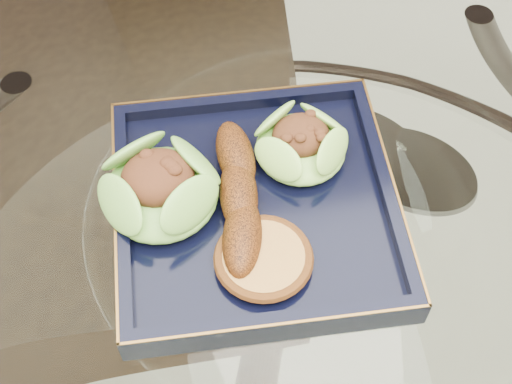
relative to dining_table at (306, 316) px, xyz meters
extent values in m
cylinder|color=white|center=(0.00, 0.00, 0.16)|extent=(1.10, 1.10, 0.01)
torus|color=black|center=(0.00, 0.00, 0.16)|extent=(1.13, 1.13, 0.02)
cylinder|color=black|center=(0.28, 0.28, -0.22)|extent=(0.04, 0.04, 0.75)
cylinder|color=black|center=(-0.28, 0.28, -0.22)|extent=(0.04, 0.04, 0.75)
cube|color=black|center=(-0.12, 0.34, -0.16)|extent=(0.43, 0.43, 0.04)
cylinder|color=black|center=(-0.30, 0.20, -0.39)|extent=(0.03, 0.03, 0.42)
cylinder|color=black|center=(0.03, 0.16, -0.39)|extent=(0.03, 0.03, 0.42)
cylinder|color=black|center=(-0.26, 0.53, -0.39)|extent=(0.03, 0.03, 0.42)
cylinder|color=black|center=(0.07, 0.49, -0.39)|extent=(0.03, 0.03, 0.42)
cube|color=black|center=(-0.05, 0.04, 0.17)|extent=(0.29, 0.29, 0.02)
ellipsoid|color=#4C9029|center=(-0.14, 0.07, 0.20)|extent=(0.12, 0.12, 0.04)
ellipsoid|color=#53962B|center=(0.01, 0.09, 0.20)|extent=(0.11, 0.11, 0.03)
ellipsoid|color=#5F2A0A|center=(-0.07, 0.05, 0.20)|extent=(0.06, 0.17, 0.03)
cylinder|color=#AC8339|center=(-0.06, -0.02, 0.19)|extent=(0.10, 0.10, 0.01)
camera|label=1|loc=(-0.13, -0.33, 0.76)|focal=50.00mm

